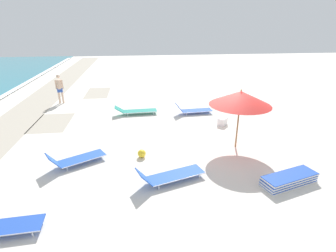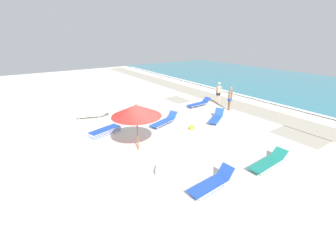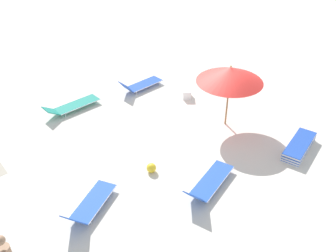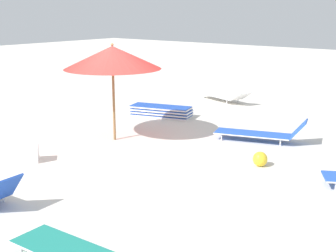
{
  "view_description": "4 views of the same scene",
  "coord_description": "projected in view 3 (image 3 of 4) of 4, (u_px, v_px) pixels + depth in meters",
  "views": [
    {
      "loc": [
        -9.76,
        3.09,
        4.73
      ],
      "look_at": [
        -0.43,
        1.97,
        0.95
      ],
      "focal_mm": 28.0,
      "sensor_mm": 36.0,
      "label": 1
    },
    {
      "loc": [
        8.31,
        -5.1,
        5.3
      ],
      "look_at": [
        -0.52,
        0.95,
        0.91
      ],
      "focal_mm": 24.0,
      "sensor_mm": 36.0,
      "label": 2
    },
    {
      "loc": [
        -8.32,
        8.28,
        7.75
      ],
      "look_at": [
        -0.34,
        1.77,
        0.8
      ],
      "focal_mm": 40.0,
      "sensor_mm": 36.0,
      "label": 3
    },
    {
      "loc": [
        7.3,
        7.24,
        3.17
      ],
      "look_at": [
        -0.11,
        1.38,
        0.79
      ],
      "focal_mm": 50.0,
      "sensor_mm": 36.0,
      "label": 4
    }
  ],
  "objects": [
    {
      "name": "sun_lounger_under_umbrella",
      "position": [
        90.0,
        205.0,
        10.24
      ],
      "size": [
        1.49,
        1.98,
        0.63
      ],
      "rotation": [
        0.0,
        0.0,
        0.52
      ],
      "color": "blue",
      "rests_on": "ground_plane"
    },
    {
      "name": "sun_lounger_near_water_left",
      "position": [
        140.0,
        85.0,
        16.11
      ],
      "size": [
        0.75,
        2.04,
        0.61
      ],
      "rotation": [
        0.0,
        0.0,
        0.07
      ],
      "color": "blue",
      "rests_on": "ground_plane"
    },
    {
      "name": "sun_lounger_mid_beach_pair_a",
      "position": [
        72.0,
        105.0,
        14.69
      ],
      "size": [
        0.72,
        2.28,
        0.48
      ],
      "rotation": [
        0.0,
        0.0,
        0.05
      ],
      "color": "#1E8475",
      "rests_on": "ground_plane"
    },
    {
      "name": "cooler_box",
      "position": [
        187.0,
        93.0,
        15.54
      ],
      "size": [
        0.61,
        0.6,
        0.37
      ],
      "rotation": [
        0.0,
        0.0,
        2.42
      ],
      "color": "white",
      "rests_on": "ground_plane"
    },
    {
      "name": "beach_umbrella",
      "position": [
        230.0,
        75.0,
        12.85
      ],
      "size": [
        2.34,
        2.34,
        2.37
      ],
      "color": "olive",
      "rests_on": "ground_plane"
    },
    {
      "name": "sun_lounger_beside_umbrella",
      "position": [
        209.0,
        183.0,
        10.97
      ],
      "size": [
        1.26,
        2.27,
        0.61
      ],
      "rotation": [
        0.0,
        0.0,
        0.32
      ],
      "color": "blue",
      "rests_on": "ground_plane"
    },
    {
      "name": "lounger_stack",
      "position": [
        299.0,
        147.0,
        12.53
      ],
      "size": [
        1.12,
        1.96,
        0.32
      ],
      "rotation": [
        0.0,
        0.0,
        0.29
      ],
      "color": "blue",
      "rests_on": "ground_plane"
    },
    {
      "name": "ground_plane",
      "position": [
        198.0,
        125.0,
        14.05
      ],
      "size": [
        60.0,
        60.0,
        0.16
      ],
      "color": "silver"
    },
    {
      "name": "beach_ball",
      "position": [
        151.0,
        168.0,
        11.65
      ],
      "size": [
        0.31,
        0.31,
        0.31
      ],
      "color": "yellow",
      "rests_on": "ground_plane"
    }
  ]
}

